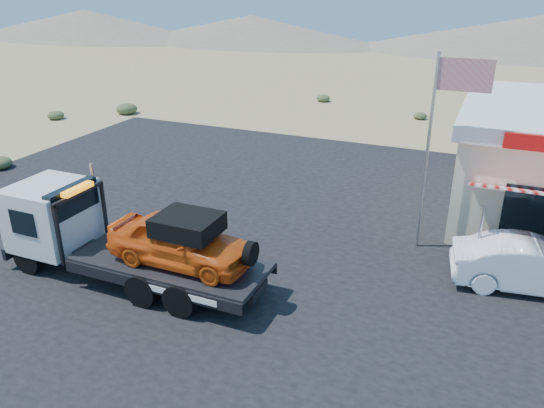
# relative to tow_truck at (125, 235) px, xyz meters

# --- Properties ---
(ground) EXTENTS (120.00, 120.00, 0.00)m
(ground) POSITION_rel_tow_truck_xyz_m (2.43, 0.72, -1.37)
(ground) COLOR #A2845C
(ground) RESTS_ON ground
(asphalt_lot) EXTENTS (32.00, 24.00, 0.02)m
(asphalt_lot) POSITION_rel_tow_truck_xyz_m (4.43, 3.72, -1.36)
(asphalt_lot) COLOR black
(asphalt_lot) RESTS_ON ground
(tow_truck) EXTENTS (7.62, 2.26, 2.55)m
(tow_truck) POSITION_rel_tow_truck_xyz_m (0.00, 0.00, 0.00)
(tow_truck) COLOR black
(tow_truck) RESTS_ON asphalt_lot
(white_sedan) EXTENTS (4.39, 2.10, 1.39)m
(white_sedan) POSITION_rel_tow_truck_xyz_m (10.39, 3.88, -0.66)
(white_sedan) COLOR white
(white_sedan) RESTS_ON asphalt_lot
(flagpole) EXTENTS (1.55, 0.10, 6.00)m
(flagpole) POSITION_rel_tow_truck_xyz_m (7.37, 5.22, 2.39)
(flagpole) COLOR #99999E
(flagpole) RESTS_ON asphalt_lot
(desert_scrub) EXTENTS (24.39, 35.37, 0.70)m
(desert_scrub) POSITION_rel_tow_truck_xyz_m (-11.66, 8.22, -1.08)
(desert_scrub) COLOR #394927
(desert_scrub) RESTS_ON ground
(distant_hills) EXTENTS (126.00, 48.00, 4.20)m
(distant_hills) POSITION_rel_tow_truck_xyz_m (-7.34, 55.86, 0.51)
(distant_hills) COLOR #726B59
(distant_hills) RESTS_ON ground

